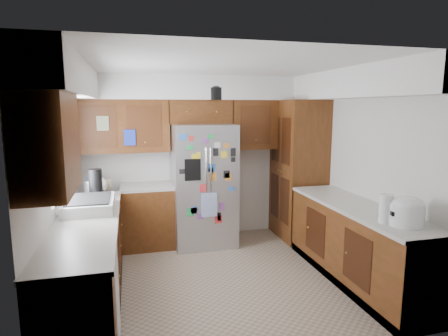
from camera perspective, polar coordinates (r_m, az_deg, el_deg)
The scene contains 12 objects.
floor at distance 4.74m, azimuth -0.11°, elevation -16.29°, with size 3.60×3.60×0.00m, color tan.
room_shell at distance 4.61m, azimuth -2.51°, elevation 6.50°, with size 3.64×3.24×2.52m.
left_counter_run at distance 4.48m, azimuth -17.72°, elevation -12.30°, with size 1.36×3.20×0.92m.
right_counter_run at distance 4.75m, azimuth 19.58°, elevation -11.25°, with size 0.63×2.25×0.92m.
pantry at distance 5.96m, azimuth 11.23°, elevation -0.28°, with size 0.60×0.90×2.15m, color #46290D.
fridge at distance 5.57m, azimuth -3.16°, elevation -2.61°, with size 0.90×0.79×1.80m.
bridge_cabinet at distance 5.67m, azimuth -3.71°, elevation 8.54°, with size 0.96×0.34×0.35m, color #46290D.
fridge_top_items at distance 5.63m, azimuth -4.30°, elevation 11.69°, with size 0.84×0.39×0.30m.
sink_assembly at distance 4.39m, azimuth -19.83°, elevation -5.21°, with size 0.52×0.70×0.37m.
left_counter_clutter at distance 5.07m, azimuth -18.89°, elevation -2.53°, with size 0.33×0.78×0.38m.
rice_cooker at distance 4.00m, azimuth 26.08°, elevation -5.84°, with size 0.33×0.32×0.28m.
paper_towel at distance 4.00m, azimuth 23.42°, elevation -5.72°, with size 0.13×0.13×0.28m, color white.
Camera 1 is at (-1.05, -4.15, 2.04)m, focal length 30.00 mm.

